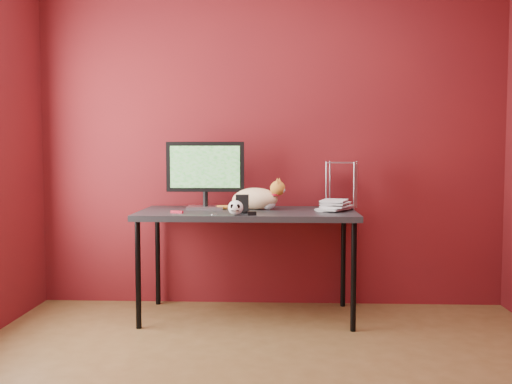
{
  "coord_description": "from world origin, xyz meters",
  "views": [
    {
      "loc": [
        0.07,
        -2.57,
        1.16
      ],
      "look_at": [
        -0.08,
        1.15,
        0.9
      ],
      "focal_mm": 40.0,
      "sensor_mm": 36.0,
      "label": 1
    }
  ],
  "objects_px": {
    "cat": "(256,198)",
    "speaker": "(242,204)",
    "desk": "(248,218)",
    "book_stack": "(325,146)",
    "monitor": "(205,172)",
    "skull_mug": "(236,208)"
  },
  "relations": [
    {
      "from": "cat",
      "to": "speaker",
      "type": "height_order",
      "value": "cat"
    },
    {
      "from": "cat",
      "to": "desk",
      "type": "bearing_deg",
      "value": -104.45
    },
    {
      "from": "book_stack",
      "to": "monitor",
      "type": "bearing_deg",
      "value": 176.7
    },
    {
      "from": "monitor",
      "to": "cat",
      "type": "distance_m",
      "value": 0.41
    },
    {
      "from": "desk",
      "to": "book_stack",
      "type": "bearing_deg",
      "value": 6.79
    },
    {
      "from": "monitor",
      "to": "speaker",
      "type": "bearing_deg",
      "value": -43.65
    },
    {
      "from": "desk",
      "to": "monitor",
      "type": "height_order",
      "value": "monitor"
    },
    {
      "from": "skull_mug",
      "to": "speaker",
      "type": "relative_size",
      "value": 0.81
    },
    {
      "from": "desk",
      "to": "cat",
      "type": "distance_m",
      "value": 0.17
    },
    {
      "from": "monitor",
      "to": "cat",
      "type": "xyz_separation_m",
      "value": [
        0.36,
        -0.02,
        -0.19
      ]
    },
    {
      "from": "monitor",
      "to": "skull_mug",
      "type": "height_order",
      "value": "monitor"
    },
    {
      "from": "cat",
      "to": "skull_mug",
      "type": "xyz_separation_m",
      "value": [
        -0.12,
        -0.38,
        -0.03
      ]
    },
    {
      "from": "monitor",
      "to": "desk",
      "type": "bearing_deg",
      "value": -21.38
    },
    {
      "from": "cat",
      "to": "skull_mug",
      "type": "bearing_deg",
      "value": -90.41
    },
    {
      "from": "desk",
      "to": "speaker",
      "type": "distance_m",
      "value": 0.18
    },
    {
      "from": "desk",
      "to": "speaker",
      "type": "height_order",
      "value": "speaker"
    },
    {
      "from": "desk",
      "to": "skull_mug",
      "type": "height_order",
      "value": "skull_mug"
    },
    {
      "from": "monitor",
      "to": "book_stack",
      "type": "relative_size",
      "value": 0.62
    },
    {
      "from": "book_stack",
      "to": "cat",
      "type": "bearing_deg",
      "value": 176.74
    },
    {
      "from": "cat",
      "to": "skull_mug",
      "type": "height_order",
      "value": "cat"
    },
    {
      "from": "desk",
      "to": "speaker",
      "type": "xyz_separation_m",
      "value": [
        -0.03,
        -0.14,
        0.11
      ]
    },
    {
      "from": "cat",
      "to": "book_stack",
      "type": "relative_size",
      "value": 0.54
    }
  ]
}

